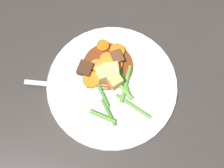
% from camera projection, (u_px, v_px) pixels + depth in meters
% --- Properties ---
extents(ground_plane, '(3.00, 3.00, 0.00)m').
position_uv_depth(ground_plane, '(112.00, 86.00, 0.60)').
color(ground_plane, '#383330').
extents(dinner_plate, '(0.27, 0.27, 0.02)m').
position_uv_depth(dinner_plate, '(112.00, 85.00, 0.60)').
color(dinner_plate, white).
rests_on(dinner_plate, ground_plane).
extents(stew_sauce, '(0.11, 0.11, 0.00)m').
position_uv_depth(stew_sauce, '(108.00, 66.00, 0.60)').
color(stew_sauce, brown).
rests_on(stew_sauce, dinner_plate).
extents(carrot_slice_0, '(0.04, 0.04, 0.01)m').
position_uv_depth(carrot_slice_0, '(115.00, 65.00, 0.60)').
color(carrot_slice_0, orange).
rests_on(carrot_slice_0, dinner_plate).
extents(carrot_slice_1, '(0.04, 0.04, 0.01)m').
position_uv_depth(carrot_slice_1, '(117.00, 51.00, 0.61)').
color(carrot_slice_1, orange).
rests_on(carrot_slice_1, dinner_plate).
extents(carrot_slice_2, '(0.04, 0.04, 0.01)m').
position_uv_depth(carrot_slice_2, '(107.00, 60.00, 0.60)').
color(carrot_slice_2, orange).
rests_on(carrot_slice_2, dinner_plate).
extents(carrot_slice_3, '(0.04, 0.04, 0.01)m').
position_uv_depth(carrot_slice_3, '(91.00, 80.00, 0.59)').
color(carrot_slice_3, orange).
rests_on(carrot_slice_3, dinner_plate).
extents(carrot_slice_4, '(0.04, 0.04, 0.01)m').
position_uv_depth(carrot_slice_4, '(97.00, 66.00, 0.60)').
color(carrot_slice_4, orange).
rests_on(carrot_slice_4, dinner_plate).
extents(carrot_slice_5, '(0.04, 0.04, 0.01)m').
position_uv_depth(carrot_slice_5, '(103.00, 46.00, 0.61)').
color(carrot_slice_5, orange).
rests_on(carrot_slice_5, dinner_plate).
extents(potato_chunk_0, '(0.04, 0.04, 0.03)m').
position_uv_depth(potato_chunk_0, '(111.00, 71.00, 0.58)').
color(potato_chunk_0, '#E5CC7A').
rests_on(potato_chunk_0, dinner_plate).
extents(potato_chunk_1, '(0.03, 0.03, 0.03)m').
position_uv_depth(potato_chunk_1, '(103.00, 74.00, 0.58)').
color(potato_chunk_1, '#E5CC7A').
rests_on(potato_chunk_1, dinner_plate).
extents(potato_chunk_2, '(0.03, 0.03, 0.03)m').
position_uv_depth(potato_chunk_2, '(115.00, 82.00, 0.58)').
color(potato_chunk_2, '#DBBC6B').
rests_on(potato_chunk_2, dinner_plate).
extents(meat_chunk_0, '(0.03, 0.03, 0.02)m').
position_uv_depth(meat_chunk_0, '(117.00, 58.00, 0.60)').
color(meat_chunk_0, brown).
rests_on(meat_chunk_0, dinner_plate).
extents(meat_chunk_1, '(0.04, 0.04, 0.02)m').
position_uv_depth(meat_chunk_1, '(85.00, 69.00, 0.59)').
color(meat_chunk_1, '#4C2B19').
rests_on(meat_chunk_1, dinner_plate).
extents(green_bean_0, '(0.08, 0.05, 0.01)m').
position_uv_depth(green_bean_0, '(133.00, 106.00, 0.57)').
color(green_bean_0, '#599E38').
rests_on(green_bean_0, dinner_plate).
extents(green_bean_1, '(0.05, 0.04, 0.01)m').
position_uv_depth(green_bean_1, '(103.00, 116.00, 0.56)').
color(green_bean_1, '#599E38').
rests_on(green_bean_1, dinner_plate).
extents(green_bean_2, '(0.06, 0.02, 0.01)m').
position_uv_depth(green_bean_2, '(125.00, 83.00, 0.59)').
color(green_bean_2, '#599E38').
rests_on(green_bean_2, dinner_plate).
extents(green_bean_3, '(0.08, 0.02, 0.01)m').
position_uv_depth(green_bean_3, '(120.00, 85.00, 0.58)').
color(green_bean_3, '#66AD42').
rests_on(green_bean_3, dinner_plate).
extents(green_bean_4, '(0.06, 0.01, 0.01)m').
position_uv_depth(green_bean_4, '(109.00, 112.00, 0.57)').
color(green_bean_4, '#4C8E33').
rests_on(green_bean_4, dinner_plate).
extents(green_bean_5, '(0.08, 0.01, 0.01)m').
position_uv_depth(green_bean_5, '(101.00, 90.00, 0.58)').
color(green_bean_5, '#4C8E33').
rests_on(green_bean_5, dinner_plate).
extents(green_bean_6, '(0.07, 0.06, 0.01)m').
position_uv_depth(green_bean_6, '(126.00, 84.00, 0.59)').
color(green_bean_6, '#66AD42').
rests_on(green_bean_6, dinner_plate).
extents(fork, '(0.11, 0.16, 0.00)m').
position_uv_depth(fork, '(69.00, 86.00, 0.59)').
color(fork, silver).
rests_on(fork, dinner_plate).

